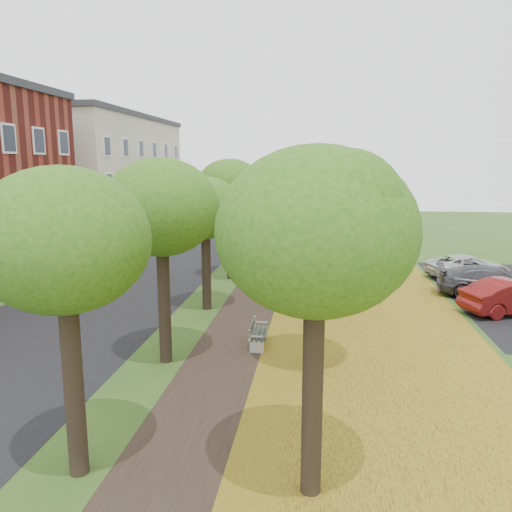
% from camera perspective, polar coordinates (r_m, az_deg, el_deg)
% --- Properties ---
extents(ground, '(120.00, 120.00, 0.00)m').
position_cam_1_polar(ground, '(11.24, -8.44, -24.04)').
color(ground, '#2D4C19').
rests_on(ground, ground).
extents(street_asphalt, '(8.00, 70.00, 0.01)m').
position_cam_1_polar(street_asphalt, '(26.71, -15.34, -3.58)').
color(street_asphalt, black).
rests_on(street_asphalt, ground).
extents(footpath, '(3.20, 70.00, 0.01)m').
position_cam_1_polar(footpath, '(24.85, 0.90, -4.25)').
color(footpath, black).
rests_on(footpath, ground).
extents(leaf_verge, '(7.50, 70.00, 0.01)m').
position_cam_1_polar(leaf_verge, '(24.82, 12.48, -4.52)').
color(leaf_verge, '#A8951F').
rests_on(leaf_verge, ground).
extents(tree_row_west, '(3.52, 33.52, 6.27)m').
position_cam_1_polar(tree_row_west, '(24.42, -4.24, 6.71)').
color(tree_row_west, black).
rests_on(tree_row_west, ground).
extents(tree_row_east, '(3.52, 33.52, 6.27)m').
position_cam_1_polar(tree_row_east, '(23.93, 7.17, 6.58)').
color(tree_row_east, black).
rests_on(tree_row_east, ground).
extents(building_cream, '(10.30, 20.30, 10.40)m').
position_cam_1_polar(building_cream, '(46.27, -18.09, 8.64)').
color(building_cream, beige).
rests_on(building_cream, ground).
extents(bench, '(0.52, 1.70, 0.80)m').
position_cam_1_polar(bench, '(17.86, 0.18, -8.87)').
color(bench, '#242D26').
rests_on(bench, ground).
extents(car_grey, '(5.28, 2.73, 1.47)m').
position_cam_1_polar(car_grey, '(26.57, 25.41, -2.70)').
color(car_grey, '#38393E').
rests_on(car_grey, ground).
extents(car_white, '(5.05, 3.46, 1.28)m').
position_cam_1_polar(car_white, '(30.42, 23.05, -1.11)').
color(car_white, silver).
rests_on(car_white, ground).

